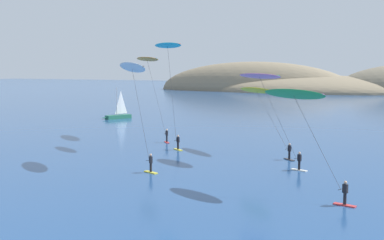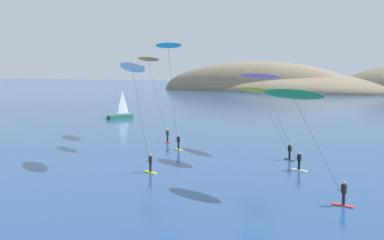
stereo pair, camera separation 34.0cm
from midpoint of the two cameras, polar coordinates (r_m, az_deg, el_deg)
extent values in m
ellipsoid|color=#84755B|center=(198.98, 7.12, 3.47)|extent=(82.20, 27.21, 23.71)
ellipsoid|color=#84755B|center=(195.87, 13.75, 3.30)|extent=(87.26, 46.84, 13.09)
cube|color=#23664C|center=(89.26, -8.83, 0.38)|extent=(3.36, 4.93, 0.70)
cone|color=#23664C|center=(88.10, -10.19, 0.28)|extent=(1.54, 2.23, 0.67)
cylinder|color=#B2B2B7|center=(88.87, -9.03, 2.20)|extent=(0.12, 0.12, 5.00)
pyramid|color=white|center=(89.33, -8.53, 2.11)|extent=(0.86, 1.65, 4.25)
cylinder|color=#A5A5AD|center=(89.50, -8.50, 0.79)|extent=(0.86, 1.65, 0.08)
cube|color=silver|center=(44.92, 12.36, -5.81)|extent=(1.55, 0.79, 0.08)
cylinder|color=black|center=(44.84, 12.37, -5.26)|extent=(0.22, 0.22, 0.80)
cube|color=black|center=(44.70, 12.40, -4.38)|extent=(0.39, 0.34, 0.60)
sphere|color=tan|center=(44.63, 12.41, -3.85)|extent=(0.22, 0.22, 0.22)
cylinder|color=black|center=(44.95, 12.06, -4.47)|extent=(0.30, 0.50, 0.04)
ellipsoid|color=pink|center=(47.65, 7.79, 5.19)|extent=(5.64, 4.04, 0.72)
cylinder|color=#14895B|center=(47.65, 7.79, 5.25)|extent=(4.71, 2.65, 0.16)
cylinder|color=#333338|center=(46.11, 9.86, 0.44)|extent=(4.40, 2.40, 7.34)
cube|color=yellow|center=(54.70, -1.85, -3.53)|extent=(1.46, 1.19, 0.08)
cylinder|color=black|center=(54.62, -1.85, -3.07)|extent=(0.22, 0.22, 0.80)
cube|color=black|center=(54.52, -1.85, -2.35)|extent=(0.39, 0.34, 0.60)
sphere|color=tan|center=(54.45, -1.85, -1.91)|extent=(0.22, 0.22, 0.22)
cylinder|color=black|center=(54.82, -2.06, -2.43)|extent=(0.29, 0.50, 0.04)
ellipsoid|color=#23B2C6|center=(55.64, -3.09, 8.83)|extent=(5.10, 3.41, 0.75)
cylinder|color=#DB4C38|center=(55.65, -3.09, 8.88)|extent=(4.43, 2.46, 0.16)
cylinder|color=#333338|center=(54.97, -2.58, 3.19)|extent=(1.51, 0.82, 10.68)
cube|color=yellow|center=(43.14, -5.13, -6.19)|extent=(1.54, 0.90, 0.08)
cylinder|color=black|center=(43.05, -5.13, -5.62)|extent=(0.22, 0.22, 0.80)
cube|color=black|center=(42.91, -5.14, -4.70)|extent=(0.39, 0.36, 0.60)
sphere|color=tan|center=(42.84, -5.15, -4.15)|extent=(0.22, 0.22, 0.22)
cylinder|color=black|center=(43.25, -5.33, -4.78)|extent=(0.35, 0.47, 0.04)
ellipsoid|color=white|center=(45.96, -7.34, 6.21)|extent=(5.39, 4.37, 1.14)
cylinder|color=black|center=(45.96, -7.34, 6.28)|extent=(4.49, 3.28, 0.16)
cylinder|color=#333338|center=(44.40, -6.36, 0.82)|extent=(3.11, 2.23, 8.18)
cube|color=red|center=(34.55, 17.37, -9.59)|extent=(1.55, 0.72, 0.08)
cylinder|color=black|center=(34.43, 17.39, -8.89)|extent=(0.22, 0.22, 0.80)
cube|color=black|center=(34.26, 17.43, -7.76)|extent=(0.39, 0.33, 0.60)
sphere|color=tan|center=(34.17, 17.45, -7.07)|extent=(0.22, 0.22, 0.22)
cylinder|color=black|center=(34.48, 16.93, -7.86)|extent=(0.27, 0.51, 0.04)
ellipsoid|color=green|center=(36.02, 11.68, 3.03)|extent=(5.52, 3.46, 0.94)
cylinder|color=#D660B7|center=(36.02, 11.68, 3.11)|extent=(4.82, 2.38, 0.16)
cylinder|color=#333338|center=(35.06, 14.23, -2.38)|extent=(3.83, 1.82, 6.22)
cube|color=red|center=(60.14, -3.17, -2.65)|extent=(1.25, 1.42, 0.08)
cylinder|color=black|center=(60.08, -3.17, -2.23)|extent=(0.22, 0.22, 0.80)
cube|color=black|center=(59.98, -3.17, -1.57)|extent=(0.39, 0.36, 0.60)
sphere|color=beige|center=(59.92, -3.17, -1.17)|extent=(0.22, 0.22, 0.22)
cylinder|color=black|center=(60.31, -3.32, -1.64)|extent=(0.35, 0.47, 0.04)
ellipsoid|color=orange|center=(64.79, -5.49, 7.20)|extent=(6.00, 4.94, 0.73)
cylinder|color=#0F7FE5|center=(64.79, -5.49, 7.24)|extent=(4.92, 3.61, 0.16)
cylinder|color=#333338|center=(62.36, -4.44, 2.89)|extent=(4.52, 3.26, 9.29)
cube|color=#2D2D33|center=(49.80, 11.26, -4.61)|extent=(1.36, 1.33, 0.08)
cylinder|color=black|center=(49.72, 11.27, -4.11)|extent=(0.22, 0.22, 0.80)
cube|color=black|center=(49.60, 11.29, -3.32)|extent=(0.39, 0.36, 0.60)
sphere|color=tan|center=(49.54, 11.30, -2.84)|extent=(0.22, 0.22, 0.22)
cylinder|color=black|center=(49.89, 11.03, -3.40)|extent=(0.36, 0.46, 0.04)
ellipsoid|color=yellow|center=(53.73, 7.48, 3.51)|extent=(5.69, 4.67, 0.84)
cylinder|color=#1432E0|center=(53.73, 7.48, 3.57)|extent=(4.92, 3.79, 0.16)
cylinder|color=#333338|center=(51.70, 9.19, 0.13)|extent=(4.45, 3.39, 5.67)
camera|label=1|loc=(0.17, -90.21, -0.02)|focal=45.00mm
camera|label=2|loc=(0.17, 89.79, 0.02)|focal=45.00mm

